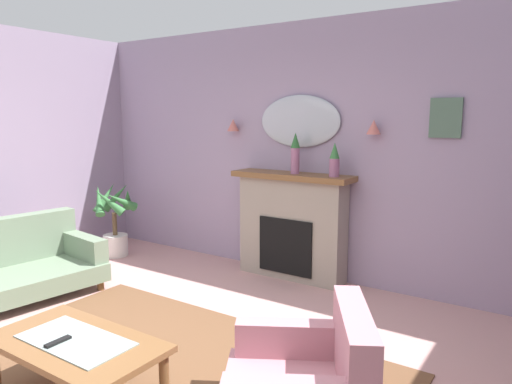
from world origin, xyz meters
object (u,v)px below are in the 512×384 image
at_px(wall_mirror, 299,121).
at_px(armchair_beside_couch, 309,377).
at_px(floral_couch, 2,269).
at_px(wall_sconce_left, 233,125).
at_px(fireplace, 292,227).
at_px(mantel_vase_left, 334,160).
at_px(wall_sconce_right, 374,127).
at_px(potted_plant_corner_palm, 114,219).
at_px(mantel_vase_centre, 295,153).
at_px(tv_remote, 58,342).
at_px(coffee_table, 76,349).
at_px(framed_picture, 446,118).

height_order(wall_mirror, armchair_beside_couch, wall_mirror).
bearing_deg(floral_couch, wall_sconce_left, 63.09).
height_order(fireplace, mantel_vase_left, mantel_vase_left).
xyz_separation_m(wall_sconce_right, armchair_beside_couch, (0.51, -2.28, -1.35)).
distance_m(fireplace, potted_plant_corner_palm, 2.33).
height_order(mantel_vase_centre, tv_remote, mantel_vase_centre).
distance_m(coffee_table, tv_remote, 0.12).
bearing_deg(framed_picture, armchair_beside_couch, -93.53).
xyz_separation_m(wall_sconce_left, tv_remote, (0.91, -2.98, -1.21)).
xyz_separation_m(fireplace, coffee_table, (0.11, -2.81, -0.19)).
bearing_deg(wall_sconce_left, mantel_vase_centre, -7.59).
xyz_separation_m(floral_couch, armchair_beside_couch, (3.34, -0.05, -0.01)).
relative_size(mantel_vase_centre, wall_mirror, 0.45).
relative_size(framed_picture, coffee_table, 0.33).
distance_m(mantel_vase_left, framed_picture, 1.10).
xyz_separation_m(mantel_vase_centre, wall_sconce_right, (0.80, 0.12, 0.28)).
height_order(floral_couch, armchair_beside_couch, floral_couch).
xyz_separation_m(wall_mirror, floral_couch, (-1.98, -2.28, -1.39)).
distance_m(wall_mirror, tv_remote, 3.29).
bearing_deg(mantel_vase_centre, wall_mirror, 106.39).
relative_size(mantel_vase_left, framed_picture, 0.96).
bearing_deg(fireplace, wall_sconce_right, 6.16).
bearing_deg(wall_sconce_left, wall_mirror, 3.37).
xyz_separation_m(wall_mirror, tv_remote, (0.06, -3.03, -1.26)).
xyz_separation_m(mantel_vase_left, coffee_table, (-0.39, -2.78, -0.94)).
relative_size(wall_sconce_left, tv_remote, 0.88).
distance_m(mantel_vase_left, wall_mirror, 0.65).
height_order(coffee_table, armchair_beside_couch, armchair_beside_couch).
height_order(wall_mirror, wall_sconce_left, wall_mirror).
bearing_deg(fireplace, wall_sconce_left, 173.84).
xyz_separation_m(mantel_vase_left, framed_picture, (1.00, 0.18, 0.42)).
bearing_deg(wall_sconce_right, wall_sconce_left, 180.00).
bearing_deg(floral_couch, wall_mirror, 48.99).
relative_size(fireplace, wall_mirror, 1.42).
distance_m(wall_sconce_right, armchair_beside_couch, 2.70).
bearing_deg(tv_remote, potted_plant_corner_palm, 134.61).
relative_size(mantel_vase_centre, floral_couch, 0.24).
distance_m(mantel_vase_centre, potted_plant_corner_palm, 2.54).
height_order(coffee_table, floral_couch, floral_couch).
bearing_deg(wall_mirror, framed_picture, 0.38).
bearing_deg(wall_mirror, potted_plant_corner_palm, -163.49).
height_order(wall_sconce_right, floral_couch, wall_sconce_right).
bearing_deg(wall_sconce_left, fireplace, -6.16).
height_order(mantel_vase_centre, floral_couch, mantel_vase_centre).
relative_size(mantel_vase_left, wall_sconce_right, 2.47).
distance_m(mantel_vase_centre, coffee_table, 2.96).
height_order(fireplace, coffee_table, fireplace).
relative_size(wall_sconce_left, armchair_beside_couch, 0.13).
bearing_deg(mantel_vase_left, floral_couch, -139.64).
height_order(framed_picture, armchair_beside_couch, framed_picture).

